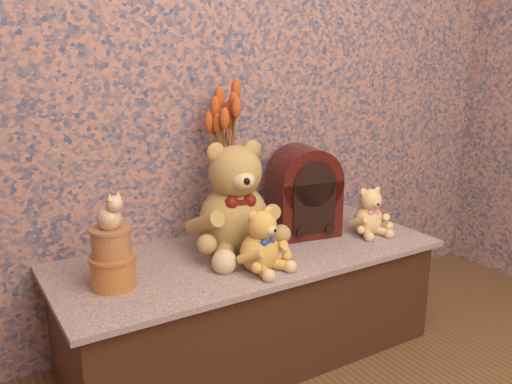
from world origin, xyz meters
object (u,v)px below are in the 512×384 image
(teddy_medium, at_px, (260,236))
(ceramic_vase, at_px, (227,220))
(cathedral_radio, at_px, (304,191))
(teddy_small, at_px, (369,208))
(teddy_large, at_px, (234,193))
(cat_figurine, at_px, (108,210))
(biscuit_tin_lower, at_px, (113,272))

(teddy_medium, height_order, ceramic_vase, teddy_medium)
(teddy_medium, height_order, cathedral_radio, cathedral_radio)
(teddy_small, relative_size, cathedral_radio, 0.58)
(teddy_large, relative_size, cat_figurine, 3.59)
(teddy_small, relative_size, biscuit_tin_lower, 1.48)
(teddy_small, height_order, biscuit_tin_lower, teddy_small)
(cathedral_radio, xyz_separation_m, cat_figurine, (-0.80, -0.10, 0.08))
(cathedral_radio, bearing_deg, teddy_small, -19.75)
(teddy_small, bearing_deg, teddy_large, 178.24)
(teddy_medium, bearing_deg, teddy_large, 73.06)
(teddy_medium, relative_size, ceramic_vase, 1.27)
(cat_figurine, bearing_deg, teddy_medium, -36.87)
(teddy_medium, xyz_separation_m, biscuit_tin_lower, (-0.46, 0.11, -0.06))
(teddy_large, distance_m, biscuit_tin_lower, 0.51)
(teddy_small, relative_size, ceramic_vase, 1.13)
(cathedral_radio, distance_m, cat_figurine, 0.81)
(teddy_large, height_order, ceramic_vase, teddy_large)
(ceramic_vase, distance_m, biscuit_tin_lower, 0.52)
(teddy_medium, distance_m, cat_figurine, 0.50)
(ceramic_vase, height_order, cat_figurine, cat_figurine)
(cathedral_radio, relative_size, biscuit_tin_lower, 2.58)
(teddy_large, distance_m, teddy_small, 0.57)
(ceramic_vase, relative_size, cat_figurine, 1.48)
(cathedral_radio, relative_size, ceramic_vase, 1.97)
(ceramic_vase, height_order, biscuit_tin_lower, ceramic_vase)
(teddy_large, bearing_deg, teddy_medium, -84.06)
(ceramic_vase, bearing_deg, teddy_large, -98.61)
(teddy_small, bearing_deg, biscuit_tin_lower, -171.57)
(cat_figurine, bearing_deg, teddy_small, -25.04)
(ceramic_vase, relative_size, biscuit_tin_lower, 1.31)
(teddy_medium, relative_size, teddy_small, 1.12)
(teddy_large, bearing_deg, teddy_small, -2.63)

